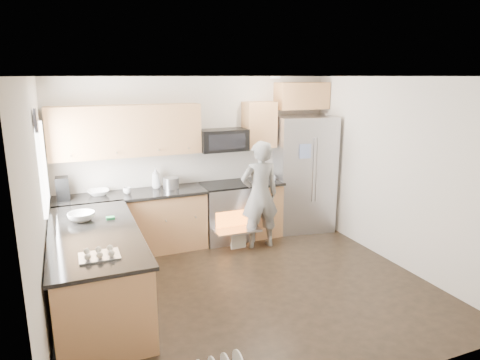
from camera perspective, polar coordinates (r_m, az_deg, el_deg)
name	(u,v)px	position (r m, az deg, el deg)	size (l,w,h in m)	color
ground	(247,288)	(5.56, 0.95, -14.24)	(4.50, 4.50, 0.00)	black
room_shell	(244,158)	(5.00, 0.57, 2.99)	(4.54, 4.04, 2.62)	beige
back_cabinet_run	(167,187)	(6.61, -9.75, -0.87)	(4.45, 0.64, 2.50)	#B27E47
peninsula	(97,270)	(5.22, -18.50, -11.28)	(0.96, 2.36, 1.02)	#B27E47
stove_range	(226,199)	(6.89, -1.93, -2.56)	(0.76, 0.97, 1.79)	#B7B7BC
refrigerator	(303,173)	(7.42, 8.37, 0.88)	(1.07, 0.90, 1.95)	#B7B7BC
person	(260,195)	(6.54, 2.64, -1.99)	(0.61, 0.40, 1.67)	gray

